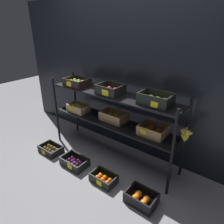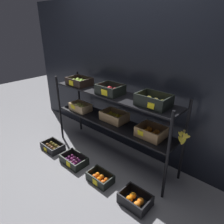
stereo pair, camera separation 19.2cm
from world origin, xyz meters
name	(u,v)px [view 2 (the right image)]	position (x,y,z in m)	size (l,w,h in m)	color
ground_plane	(112,155)	(0.00, 0.00, 0.00)	(10.00, 10.00, 0.00)	gray
storefront_wall	(131,79)	(0.00, 0.40, 1.05)	(4.26, 0.12, 2.10)	black
display_rack	(113,108)	(0.01, 0.00, 0.75)	(2.00, 0.43, 1.08)	black
crate_ground_kiwi	(53,147)	(-0.76, -0.50, 0.04)	(0.34, 0.24, 0.10)	black
crate_ground_plum	(74,161)	(-0.26, -0.49, 0.04)	(0.36, 0.24, 0.11)	black
crate_ground_tangerine	(100,178)	(0.25, -0.49, 0.04)	(0.31, 0.21, 0.11)	black
crate_ground_orange	(135,200)	(0.76, -0.48, 0.05)	(0.32, 0.24, 0.13)	black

